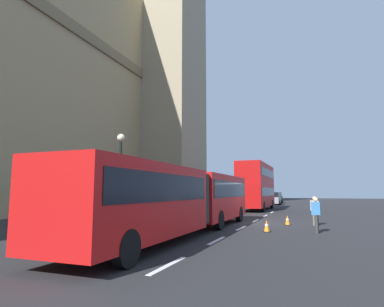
# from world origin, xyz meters

# --- Properties ---
(ground_plane) EXTENTS (160.00, 160.00, 0.00)m
(ground_plane) POSITION_xyz_m (0.00, 0.00, 0.00)
(ground_plane) COLOR #262628
(lane_centre_marking) EXTENTS (25.20, 0.16, 0.01)m
(lane_centre_marking) POSITION_xyz_m (-0.96, 0.00, 0.01)
(lane_centre_marking) COLOR silver
(lane_centre_marking) RESTS_ON ground_plane
(articulated_bus) EXTENTS (16.34, 2.54, 2.90)m
(articulated_bus) POSITION_xyz_m (-6.52, 1.99, 1.75)
(articulated_bus) COLOR red
(articulated_bus) RESTS_ON ground_plane
(double_decker_bus) EXTENTS (10.80, 2.54, 4.90)m
(double_decker_bus) POSITION_xyz_m (14.24, 2.00, 2.71)
(double_decker_bus) COLOR #B20F0F
(double_decker_bus) RESTS_ON ground_plane
(sedan_lead) EXTENTS (4.40, 1.86, 1.85)m
(sedan_lead) POSITION_xyz_m (28.21, 1.79, 0.91)
(sedan_lead) COLOR gray
(sedan_lead) RESTS_ON ground_plane
(sedan_trailing) EXTENTS (4.40, 1.86, 1.85)m
(sedan_trailing) POSITION_xyz_m (35.94, 2.23, 0.91)
(sedan_trailing) COLOR black
(sedan_trailing) RESTS_ON ground_plane
(traffic_cone_west) EXTENTS (0.36, 0.36, 0.58)m
(traffic_cone_west) POSITION_xyz_m (-4.40, -1.51, 0.28)
(traffic_cone_west) COLOR black
(traffic_cone_west) RESTS_ON ground_plane
(traffic_cone_middle) EXTENTS (0.36, 0.36, 0.58)m
(traffic_cone_middle) POSITION_xyz_m (-0.72, -2.22, 0.28)
(traffic_cone_middle) COLOR black
(traffic_cone_middle) RESTS_ON ground_plane
(street_lamp) EXTENTS (0.44, 0.44, 5.27)m
(street_lamp) POSITION_xyz_m (-5.18, 6.50, 3.06)
(street_lamp) COLOR black
(street_lamp) RESTS_ON ground_plane
(pedestrian_near_cones) EXTENTS (0.36, 0.43, 1.69)m
(pedestrian_near_cones) POSITION_xyz_m (-4.08, -3.81, 0.91)
(pedestrian_near_cones) COLOR #333333
(pedestrian_near_cones) RESTS_ON ground_plane
(pedestrian_by_kerb) EXTENTS (0.40, 0.47, 1.69)m
(pedestrian_by_kerb) POSITION_xyz_m (-0.59, -3.75, 0.91)
(pedestrian_by_kerb) COLOR #726651
(pedestrian_by_kerb) RESTS_ON ground_plane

